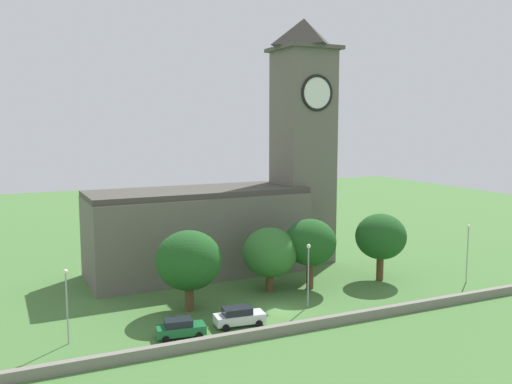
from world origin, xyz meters
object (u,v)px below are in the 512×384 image
at_px(tree_riverside_east, 310,243).
at_px(tree_churchyard, 381,237).
at_px(car_green, 180,328).
at_px(streetlamp_central, 468,244).
at_px(church, 235,199).
at_px(streetlamp_west_mid, 308,265).
at_px(car_white, 239,316).
at_px(tree_riverside_west, 189,261).
at_px(streetlamp_west_end, 66,294).
at_px(tree_by_tower, 270,253).

bearing_deg(tree_riverside_east, tree_churchyard, -3.40).
xyz_separation_m(car_green, streetlamp_central, (36.47, 2.20, 3.87)).
height_order(church, streetlamp_central, church).
height_order(car_green, streetlamp_west_mid, streetlamp_west_mid).
xyz_separation_m(car_green, streetlamp_west_mid, (14.54, 2.39, 3.63)).
bearing_deg(car_green, streetlamp_west_mid, 9.33).
height_order(car_white, tree_riverside_west, tree_riverside_west).
distance_m(car_white, tree_churchyard, 23.14).
bearing_deg(streetlamp_central, streetlamp_west_mid, 179.52).
relative_size(church, tree_riverside_east, 4.09).
xyz_separation_m(car_white, tree_churchyard, (21.63, 6.91, 4.49)).
distance_m(tree_riverside_west, tree_churchyard, 24.69).
relative_size(streetlamp_west_end, tree_riverside_west, 0.80).
relative_size(streetlamp_west_end, streetlamp_west_mid, 1.00).
bearing_deg(tree_by_tower, tree_riverside_west, -166.09).
bearing_deg(tree_riverside_west, car_white, -62.70).
xyz_separation_m(car_white, tree_by_tower, (7.34, 8.47, 3.60)).
xyz_separation_m(church, car_green, (-13.48, -19.94, -8.42)).
relative_size(church, car_white, 6.81).
distance_m(church, streetlamp_west_end, 29.01).
height_order(car_green, tree_churchyard, tree_churchyard).
bearing_deg(streetlamp_west_mid, tree_by_tower, 101.40).
bearing_deg(car_white, tree_riverside_east, 31.77).
xyz_separation_m(church, tree_riverside_west, (-10.64, -13.61, -4.00)).
bearing_deg(tree_riverside_east, tree_by_tower, 168.03).
height_order(church, tree_churchyard, church).
bearing_deg(streetlamp_west_mid, streetlamp_west_end, 179.43).
xyz_separation_m(car_white, tree_riverside_west, (-3.05, 5.90, 4.37)).
distance_m(streetlamp_west_end, tree_churchyard, 37.13).
bearing_deg(tree_riverside_west, streetlamp_central, -6.99).
height_order(streetlamp_central, tree_riverside_west, tree_riverside_west).
bearing_deg(tree_by_tower, church, 88.70).
height_order(church, car_white, church).
xyz_separation_m(car_green, tree_churchyard, (27.51, 7.33, 4.54)).
distance_m(car_white, tree_riverside_west, 7.95).
xyz_separation_m(car_green, car_white, (5.89, 0.42, 0.05)).
bearing_deg(tree_riverside_west, streetlamp_west_end, -163.07).
distance_m(tree_riverside_east, tree_churchyard, 9.58).
distance_m(car_green, streetlamp_central, 36.74).
bearing_deg(streetlamp_central, tree_riverside_west, 173.01).
height_order(tree_riverside_east, tree_by_tower, tree_riverside_east).
bearing_deg(church, car_green, -124.07).
bearing_deg(streetlamp_central, church, 142.36).
xyz_separation_m(streetlamp_central, tree_churchyard, (-8.96, 5.12, 0.68)).
distance_m(streetlamp_west_end, streetlamp_central, 45.78).
bearing_deg(streetlamp_west_end, car_white, -8.26).
xyz_separation_m(tree_riverside_east, tree_churchyard, (9.56, -0.57, -0.04)).
relative_size(streetlamp_west_mid, tree_by_tower, 0.91).
height_order(streetlamp_central, tree_churchyard, tree_churchyard).
distance_m(streetlamp_west_end, tree_by_tower, 23.39).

